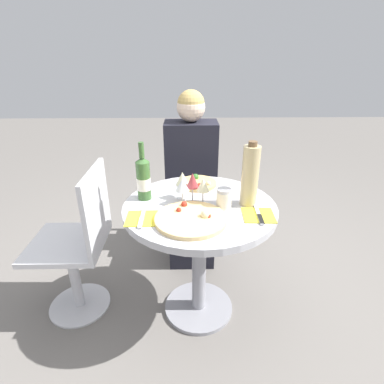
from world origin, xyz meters
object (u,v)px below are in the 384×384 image
Objects in this scene: pizza_large at (191,219)px; wine_bottle at (143,179)px; seated_diner at (191,186)px; dining_table at (199,230)px; chair_empty_side at (80,246)px; tall_carafe at (250,176)px; chair_behind_diner at (191,190)px.

wine_bottle is at bearing 135.45° from pizza_large.
pizza_large is at bearing 88.98° from seated_diner.
wine_bottle is (-0.25, 0.24, 0.10)m from pizza_large.
pizza_large is (-0.05, -0.16, 0.17)m from dining_table.
chair_empty_side is 0.72m from pizza_large.
seated_diner is 3.91× the size of wine_bottle.
pizza_large reaches higher than dining_table.
chair_empty_side is 2.69× the size of tall_carafe.
chair_empty_side is at bearing 176.70° from dining_table.
dining_table is at bearing -93.30° from chair_empty_side.
tall_carafe is at bearing 113.90° from seated_diner.
chair_behind_diner is 0.84m from wine_bottle.
dining_table is at bearing 92.94° from seated_diner.
dining_table is 2.38× the size of tall_carafe.
tall_carafe reaches higher than chair_empty_side.
seated_diner is 0.88m from chair_empty_side.
pizza_large is 0.36m from wine_bottle.
wine_bottle is 0.55m from tall_carafe.
wine_bottle reaches higher than pizza_large.
seated_diner is at bearing 90.00° from chair_behind_diner.
seated_diner is (-0.00, -0.15, 0.10)m from chair_behind_diner.
tall_carafe reaches higher than wine_bottle.
dining_table is at bearing 179.69° from tall_carafe.
dining_table is 0.88× the size of chair_empty_side.
dining_table is at bearing 74.04° from pizza_large.
pizza_large is 1.09× the size of wine_bottle.
pizza_large is 0.37m from tall_carafe.
chair_empty_side is 2.89× the size of wine_bottle.
chair_empty_side is at bearing 162.15° from pizza_large.
tall_carafe reaches higher than dining_table.
pizza_large is at bearing -107.85° from chair_empty_side.
chair_empty_side is at bearing -173.94° from wine_bottle.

